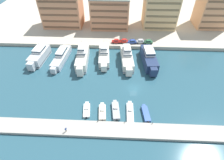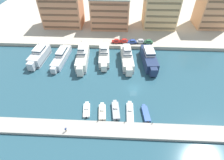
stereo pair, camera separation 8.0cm
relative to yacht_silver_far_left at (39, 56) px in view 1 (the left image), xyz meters
The scene contains 27 objects.
ground_plane 42.40m from the yacht_silver_far_left, 21.71° to the right, with size 400.00×400.00×0.00m, color #285160.
quay_promenade 60.19m from the yacht_silver_far_left, 49.17° to the left, with size 180.00×70.00×1.61m, color #BCB29E.
pier_dock 51.36m from the yacht_silver_far_left, 39.96° to the right, with size 120.00×4.99×0.89m, color #A8A399.
yacht_silver_far_left is the anchor object (origin of this frame).
yacht_silver_left 9.37m from the yacht_silver_far_left, ahead, with size 5.20×18.72×6.37m.
yacht_ivory_mid_left 18.68m from the yacht_silver_far_left, ahead, with size 5.12×18.52×9.11m.
yacht_ivory_center_left 27.40m from the yacht_silver_far_left, ahead, with size 5.40×17.45×7.97m.
yacht_ivory_center 36.93m from the yacht_silver_far_left, ahead, with size 5.63×19.21×8.34m.
yacht_navy_center_right 46.09m from the yacht_silver_far_left, ahead, with size 6.05×19.23×7.42m.
motorboat_white_far_left 35.71m from the yacht_silver_far_left, 47.46° to the right, with size 2.62×6.38×1.16m.
motorboat_cream_left 39.65m from the yacht_silver_far_left, 42.80° to the right, with size 2.61×6.91×1.45m.
motorboat_grey_mid_left 42.19m from the yacht_silver_far_left, 38.13° to the right, with size 2.86×7.79×1.52m.
motorboat_white_center_left 46.08m from the yacht_silver_far_left, 35.33° to the right, with size 2.05×8.77×1.35m.
motorboat_blue_center 50.18m from the yacht_silver_far_left, 32.38° to the right, with size 2.49×6.83×0.97m.
car_red_far_left 34.78m from the yacht_silver_far_left, 22.38° to the left, with size 4.14×2.00×1.80m.
car_red_left 38.29m from the yacht_silver_far_left, 20.73° to the left, with size 4.21×2.14×1.80m.
car_blue_mid_left 41.80m from the yacht_silver_far_left, 18.37° to the left, with size 4.21×2.15×1.80m.
car_silver_center_left 45.57m from the yacht_silver_far_left, 17.44° to the left, with size 4.19×2.10×1.80m.
car_green_center 48.98m from the yacht_silver_far_left, 15.81° to the left, with size 4.13×1.98×1.80m.
apartment_block_far_left 32.83m from the yacht_silver_far_left, 84.24° to the left, with size 20.48×13.31×18.40m.
apartment_block_left 43.85m from the yacht_silver_far_left, 49.22° to the left, with size 19.73×16.72×17.62m.
apartment_block_mid_left 64.84m from the yacht_silver_far_left, 31.44° to the left, with size 17.02×14.01×27.41m.
apartment_block_center_left 89.43m from the yacht_silver_far_left, 22.99° to the left, with size 14.62×14.08×25.23m.
pedestrian_near_edge 39.59m from the yacht_silver_far_left, 60.07° to the right, with size 0.40×0.64×1.77m.
bollard_west 41.64m from the yacht_silver_far_left, 47.56° to the right, with size 0.20×0.20×0.61m.
bollard_west_mid 47.27m from the yacht_silver_far_left, 40.54° to the right, with size 0.20×0.20×0.61m.
bollard_east_mid 53.46m from the yacht_silver_far_left, 35.08° to the right, with size 0.20×0.20×0.61m.
Camera 1 is at (-5.77, -44.48, 43.56)m, focal length 28.00 mm.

